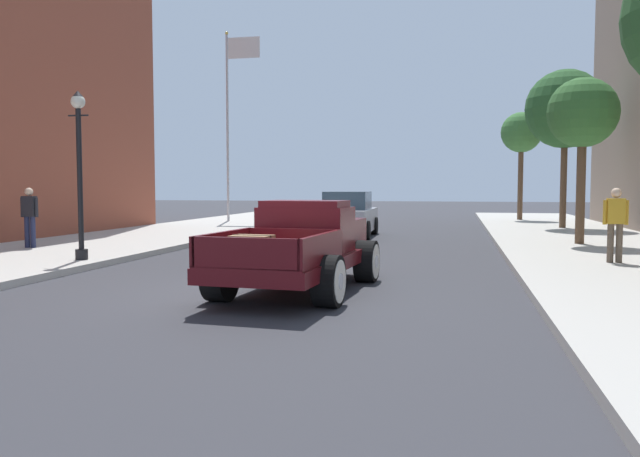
# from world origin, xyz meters

# --- Properties ---
(ground_plane) EXTENTS (140.00, 140.00, 0.00)m
(ground_plane) POSITION_xyz_m (0.00, 0.00, 0.00)
(ground_plane) COLOR #333338
(hotrod_truck_maroon) EXTENTS (2.43, 5.03, 1.58)m
(hotrod_truck_maroon) POSITION_xyz_m (0.65, 0.54, 0.75)
(hotrod_truck_maroon) COLOR #510F14
(hotrod_truck_maroon) RESTS_ON ground
(car_background_silver) EXTENTS (1.94, 4.33, 1.65)m
(car_background_silver) POSITION_xyz_m (-0.56, 12.43, 0.77)
(car_background_silver) COLOR #B7B7BC
(car_background_silver) RESTS_ON ground
(pedestrian_sidewalk_left) EXTENTS (0.53, 0.22, 1.65)m
(pedestrian_sidewalk_left) POSITION_xyz_m (-8.16, 4.90, 1.09)
(pedestrian_sidewalk_left) COLOR #232847
(pedestrian_sidewalk_left) RESTS_ON sidewalk_left
(pedestrian_sidewalk_right) EXTENTS (0.53, 0.22, 1.65)m
(pedestrian_sidewalk_right) POSITION_xyz_m (6.74, 4.57, 1.09)
(pedestrian_sidewalk_right) COLOR brown
(pedestrian_sidewalk_right) RESTS_ON sidewalk_right
(street_lamp_near) EXTENTS (0.50, 0.32, 3.85)m
(street_lamp_near) POSITION_xyz_m (-5.12, 2.61, 2.39)
(street_lamp_near) COLOR black
(street_lamp_near) RESTS_ON sidewalk_left
(flagpole) EXTENTS (1.74, 0.16, 9.16)m
(flagpole) POSITION_xyz_m (-7.45, 19.15, 5.77)
(flagpole) COLOR #B2B2B7
(flagpole) RESTS_ON sidewalk_left
(street_tree_second) EXTENTS (2.03, 2.03, 4.85)m
(street_tree_second) POSITION_xyz_m (6.87, 9.44, 3.93)
(street_tree_second) COLOR brown
(street_tree_second) RESTS_ON sidewalk_right
(street_tree_third) EXTENTS (3.17, 3.17, 6.41)m
(street_tree_third) POSITION_xyz_m (7.56, 17.09, 4.95)
(street_tree_third) COLOR brown
(street_tree_third) RESTS_ON sidewalk_right
(street_tree_farthest) EXTENTS (2.04, 2.04, 5.45)m
(street_tree_farthest) POSITION_xyz_m (6.46, 23.42, 4.51)
(street_tree_farthest) COLOR brown
(street_tree_farthest) RESTS_ON sidewalk_right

